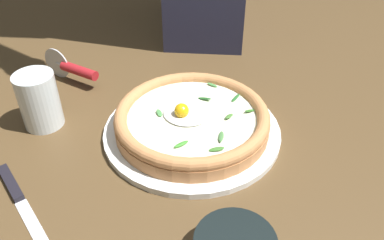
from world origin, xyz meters
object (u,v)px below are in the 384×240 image
object	(u,v)px
pizza	(192,119)
table_knife	(18,198)
pizza_cutter	(73,69)
drinking_glass	(40,104)

from	to	relation	value
pizza	table_knife	world-z (taller)	pizza
pizza_cutter	drinking_glass	size ratio (longest dim) A/B	1.36
pizza	drinking_glass	xyz separation A→B (m)	(0.27, 0.09, 0.01)
pizza_cutter	table_knife	distance (m)	0.35
drinking_glass	table_knife	bearing A→B (deg)	118.21
table_knife	drinking_glass	xyz separation A→B (m)	(0.09, -0.17, 0.04)
table_knife	drinking_glass	distance (m)	0.20
pizza	pizza_cutter	distance (m)	0.32
pizza_cutter	drinking_glass	distance (m)	0.15
pizza	table_knife	distance (m)	0.32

